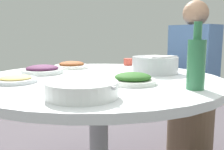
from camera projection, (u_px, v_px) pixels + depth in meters
round_dining_table at (98, 91)px, 1.37m from camera, size 1.30×1.30×0.72m
rice_bowl at (155, 64)px, 1.50m from camera, size 0.27×0.27×0.11m
soup_bowl at (82, 90)px, 0.91m from camera, size 0.26×0.26×0.06m
dish_greens at (133, 79)px, 1.17m from camera, size 0.22×0.22×0.05m
dish_stirfry at (72, 65)px, 1.74m from camera, size 0.23×0.23×0.05m
dish_eggplant at (42, 70)px, 1.49m from camera, size 0.24×0.24×0.05m
dish_noodles at (16, 79)px, 1.20m from camera, size 0.20×0.20×0.03m
green_bottle at (196, 63)px, 1.03m from camera, size 0.07×0.07×0.28m
tea_cup_near at (128, 62)px, 1.90m from camera, size 0.07×0.07×0.05m
tea_cup_far at (150, 63)px, 1.80m from camera, size 0.06×0.06×0.06m
stool_for_diner_right at (190, 127)px, 2.02m from camera, size 0.36×0.36×0.44m
diner_right at (193, 60)px, 1.94m from camera, size 0.38×0.40×0.76m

